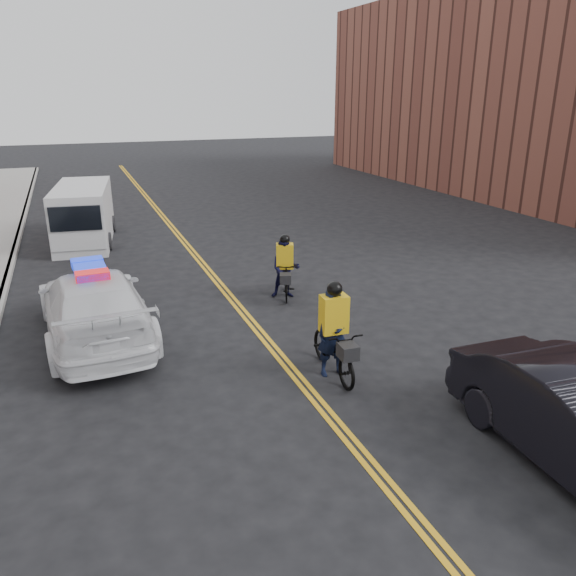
# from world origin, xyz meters

# --- Properties ---
(ground) EXTENTS (120.00, 120.00, 0.00)m
(ground) POSITION_xyz_m (0.00, 0.00, 0.00)
(ground) COLOR black
(ground) RESTS_ON ground
(center_line_left) EXTENTS (0.10, 60.00, 0.01)m
(center_line_left) POSITION_xyz_m (-0.08, 8.00, 0.01)
(center_line_left) COLOR gold
(center_line_left) RESTS_ON ground
(center_line_right) EXTENTS (0.10, 60.00, 0.01)m
(center_line_right) POSITION_xyz_m (0.08, 8.00, 0.01)
(center_line_right) COLOR gold
(center_line_right) RESTS_ON ground
(curb) EXTENTS (0.20, 60.00, 0.15)m
(curb) POSITION_xyz_m (-6.00, 8.00, 0.07)
(curb) COLOR #999791
(curb) RESTS_ON ground
(building_across) EXTENTS (12.00, 30.00, 11.00)m
(building_across) POSITION_xyz_m (22.00, 18.00, 5.50)
(building_across) COLOR brown
(building_across) RESTS_ON ground
(police_cruiser) EXTENTS (2.60, 5.74, 1.79)m
(police_cruiser) POSITION_xyz_m (-3.67, 4.75, 0.82)
(police_cruiser) COLOR white
(police_cruiser) RESTS_ON ground
(cargo_van) EXTENTS (2.49, 5.32, 2.15)m
(cargo_van) POSITION_xyz_m (-3.52, 14.17, 1.05)
(cargo_van) COLOR silver
(cargo_van) RESTS_ON ground
(cyclist_near) EXTENTS (0.81, 2.08, 2.01)m
(cyclist_near) POSITION_xyz_m (0.74, 1.12, 0.70)
(cyclist_near) COLOR black
(cyclist_near) RESTS_ON ground
(cyclist_far) EXTENTS (1.07, 1.85, 1.81)m
(cyclist_far) POSITION_xyz_m (1.46, 5.78, 0.71)
(cyclist_far) COLOR black
(cyclist_far) RESTS_ON ground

